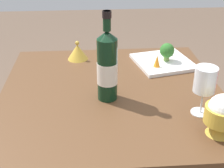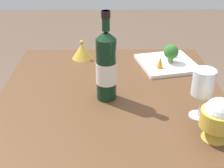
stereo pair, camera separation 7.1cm
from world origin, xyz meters
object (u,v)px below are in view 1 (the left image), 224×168
at_px(serving_plate, 163,62).
at_px(carrot_garnish_right, 157,61).
at_px(rice_bowl_lid, 78,52).
at_px(broccoli_floret, 167,51).
at_px(wine_glass, 205,81).
at_px(carrot_garnish_left, 169,49).
at_px(rice_bowl, 222,114).
at_px(wine_bottle, 107,66).

distance_m(serving_plate, carrot_garnish_right, 0.09).
relative_size(rice_bowl_lid, broccoli_floret, 1.17).
xyz_separation_m(wine_glass, rice_bowl_lid, (-0.52, -0.45, -0.09)).
relative_size(broccoli_floret, carrot_garnish_left, 1.36).
relative_size(wine_glass, rice_bowl, 1.26).
distance_m(rice_bowl, rice_bowl_lid, 0.79).
bearing_deg(rice_bowl_lid, broccoli_floret, 78.20).
bearing_deg(rice_bowl, carrot_garnish_left, -178.16).
bearing_deg(rice_bowl, broccoli_floret, -175.24).
height_order(wine_bottle, carrot_garnish_right, wine_bottle).
bearing_deg(serving_plate, rice_bowl_lid, -101.95).
relative_size(rice_bowl, carrot_garnish_right, 2.61).
bearing_deg(wine_bottle, broccoli_floret, 135.10).
distance_m(rice_bowl_lid, broccoli_floret, 0.43).
bearing_deg(wine_bottle, carrot_garnish_left, 138.47).
bearing_deg(rice_bowl, wine_bottle, -126.27).
bearing_deg(rice_bowl_lid, rice_bowl, 36.09).
distance_m(wine_glass, broccoli_floret, 0.43).
bearing_deg(carrot_garnish_left, wine_glass, -0.02).
relative_size(rice_bowl_lid, serving_plate, 0.33).
distance_m(serving_plate, broccoli_floret, 0.06).
bearing_deg(broccoli_floret, carrot_garnish_right, -43.00).
xyz_separation_m(rice_bowl, carrot_garnish_right, (-0.49, -0.10, -0.03)).
relative_size(wine_bottle, carrot_garnish_left, 5.38).
xyz_separation_m(rice_bowl_lid, broccoli_floret, (0.09, 0.42, 0.03)).
distance_m(wine_bottle, rice_bowl_lid, 0.42).
relative_size(wine_bottle, serving_plate, 1.13).
distance_m(wine_bottle, wine_glass, 0.35).
bearing_deg(carrot_garnish_left, rice_bowl_lid, -92.67).
height_order(wine_bottle, rice_bowl_lid, wine_bottle).
xyz_separation_m(wine_bottle, carrot_garnish_left, (-0.37, 0.32, -0.09)).
height_order(wine_bottle, serving_plate, wine_bottle).
relative_size(wine_glass, rice_bowl_lid, 1.79).
bearing_deg(carrot_garnish_right, carrot_garnish_left, 146.82).
bearing_deg(wine_glass, rice_bowl, 9.28).
height_order(wine_glass, rice_bowl, wine_glass).
relative_size(rice_bowl_lid, carrot_garnish_right, 1.84).
bearing_deg(rice_bowl, serving_plate, -173.82).
xyz_separation_m(broccoli_floret, carrot_garnish_right, (0.06, -0.06, -0.02)).
height_order(wine_glass, rice_bowl_lid, wine_glass).
bearing_deg(wine_bottle, rice_bowl_lid, -162.49).
bearing_deg(wine_glass, wine_bottle, -111.89).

